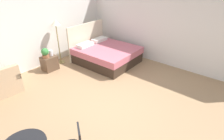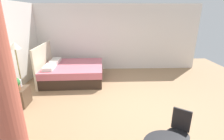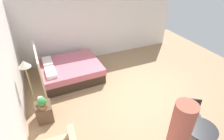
{
  "view_description": "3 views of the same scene",
  "coord_description": "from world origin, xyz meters",
  "views": [
    {
      "loc": [
        -2.84,
        -2.45,
        2.97
      ],
      "look_at": [
        0.25,
        0.11,
        0.84
      ],
      "focal_mm": 29.12,
      "sensor_mm": 36.0,
      "label": 1
    },
    {
      "loc": [
        -3.9,
        0.51,
        2.36
      ],
      "look_at": [
        0.38,
        0.34,
        0.88
      ],
      "focal_mm": 26.64,
      "sensor_mm": 36.0,
      "label": 2
    },
    {
      "loc": [
        -3.88,
        2.52,
        3.88
      ],
      "look_at": [
        0.59,
        0.59,
        0.78
      ],
      "focal_mm": 28.99,
      "sensor_mm": 36.0,
      "label": 3
    }
  ],
  "objects": [
    {
      "name": "bed",
      "position": [
        1.85,
        1.76,
        0.32
      ],
      "size": [
        1.89,
        2.14,
        1.32
      ],
      "color": "#38281E",
      "rests_on": "ground"
    },
    {
      "name": "floor_lamp",
      "position": [
        0.72,
        3.01,
        1.33
      ],
      "size": [
        0.32,
        0.32,
        1.59
      ],
      "color": "#99844C",
      "rests_on": "ground"
    },
    {
      "name": "cafe_chair_near_couch",
      "position": [
        -1.66,
        -0.7,
        0.52
      ],
      "size": [
        0.52,
        0.52,
        0.86
      ],
      "color": "black",
      "rests_on": "ground"
    },
    {
      "name": "vase",
      "position": [
        0.24,
        2.82,
        0.58
      ],
      "size": [
        0.13,
        0.13,
        0.19
      ],
      "color": "silver",
      "rests_on": "nightstand"
    },
    {
      "name": "potted_plant",
      "position": [
        0.02,
        2.8,
        0.66
      ],
      "size": [
        0.24,
        0.24,
        0.33
      ],
      "color": "#935B3D",
      "rests_on": "nightstand"
    },
    {
      "name": "nightstand",
      "position": [
        0.12,
        2.81,
        0.24
      ],
      "size": [
        0.48,
        0.41,
        0.49
      ],
      "color": "brown",
      "rests_on": "ground"
    },
    {
      "name": "ground_plane",
      "position": [
        0.0,
        0.0,
        -0.01
      ],
      "size": [
        9.3,
        9.78,
        0.02
      ],
      "primitive_type": "cube",
      "color": "#9E7A56"
    },
    {
      "name": "wall_right",
      "position": [
        3.15,
        0.0,
        1.35
      ],
      "size": [
        0.12,
        6.78,
        2.7
      ],
      "primitive_type": "cube",
      "color": "silver",
      "rests_on": "ground"
    }
  ]
}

